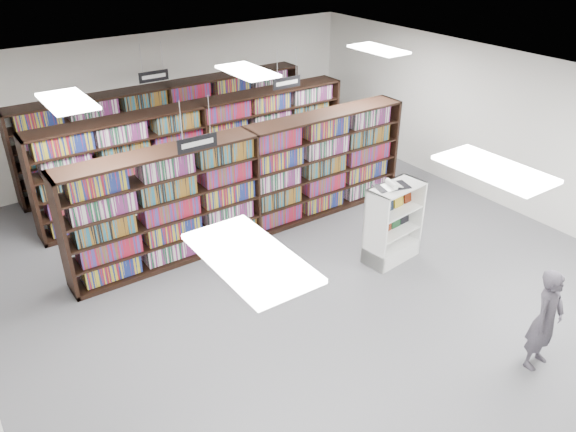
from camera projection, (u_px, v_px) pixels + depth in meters
floor at (315, 281)px, 9.55m from camera, size 12.00×12.00×0.00m
ceiling at (320, 97)px, 8.03m from camera, size 10.00×12.00×0.10m
wall_back at (161, 103)px, 13.12m from camera, size 10.00×0.10×3.20m
wall_right at (514, 134)px, 11.30m from camera, size 0.10×12.00×3.20m
bookshelf_row_near at (251, 184)px, 10.50m from camera, size 7.00×0.60×2.10m
bookshelf_row_mid at (202, 151)px, 11.94m from camera, size 7.00×0.60×2.10m
bookshelf_row_far at (169, 129)px, 13.17m from camera, size 7.00×0.60×2.10m
aisle_sign_left at (197, 142)px, 8.32m from camera, size 0.65×0.02×0.80m
aisle_sign_right at (287, 82)px, 11.26m from camera, size 0.65×0.02×0.80m
aisle_sign_center at (154, 75)px, 11.70m from camera, size 0.65×0.02×0.80m
troffer_front_left at (250, 257)px, 4.38m from camera, size 0.60×1.20×0.04m
troffer_front_center at (494, 169)px, 5.88m from camera, size 0.60×1.20×0.04m
troffer_back_left at (67, 101)px, 7.99m from camera, size 0.60×1.20×0.04m
troffer_back_center at (247, 71)px, 9.49m from camera, size 0.60×1.20×0.04m
troffer_back_right at (378, 49)px, 10.99m from camera, size 0.60×1.20×0.04m
endcap_display at (391, 234)px, 9.99m from camera, size 1.08×0.63×1.44m
open_book at (392, 185)px, 9.46m from camera, size 0.64×0.47×0.13m
shopper at (546, 320)px, 7.46m from camera, size 0.59×0.42×1.51m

